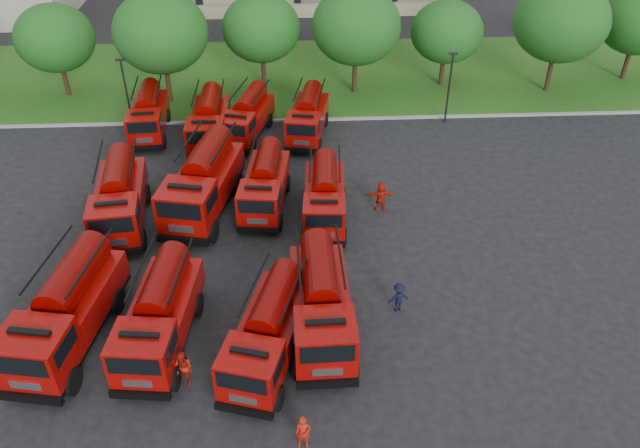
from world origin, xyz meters
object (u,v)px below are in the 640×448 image
(fire_truck_4, at_px, (119,197))
(firefighter_2, at_px, (338,340))
(firefighter_3, at_px, (397,310))
(fire_truck_0, at_px, (67,310))
(firefighter_4, at_px, (186,315))
(firefighter_5, at_px, (380,209))
(fire_truck_1, at_px, (160,314))
(fire_truck_7, at_px, (325,196))
(fire_truck_5, at_px, (203,181))
(fire_truck_3, at_px, (321,302))
(fire_truck_9, at_px, (209,122))
(fire_truck_10, at_px, (247,116))
(fire_truck_6, at_px, (265,183))
(fire_truck_11, at_px, (308,116))
(fire_truck_8, at_px, (149,114))
(firefighter_0, at_px, (304,445))
(fire_truck_2, at_px, (268,331))
(firefighter_1, at_px, (186,383))

(fire_truck_4, height_order, firefighter_2, fire_truck_4)
(firefighter_3, bearing_deg, fire_truck_0, -10.27)
(firefighter_3, bearing_deg, firefighter_4, -15.58)
(fire_truck_0, xyz_separation_m, firefighter_5, (14.71, 9.31, -1.74))
(fire_truck_1, distance_m, fire_truck_7, 11.72)
(fire_truck_5, bearing_deg, fire_truck_0, -103.97)
(fire_truck_3, relative_size, fire_truck_9, 1.07)
(firefighter_5, bearing_deg, fire_truck_0, 30.45)
(fire_truck_10, bearing_deg, firefighter_5, -34.31)
(fire_truck_6, height_order, fire_truck_11, fire_truck_6)
(fire_truck_7, bearing_deg, firefighter_2, -85.74)
(fire_truck_3, relative_size, fire_truck_7, 1.12)
(fire_truck_8, bearing_deg, firefighter_0, -72.70)
(fire_truck_2, distance_m, firefighter_1, 3.95)
(fire_truck_5, distance_m, fire_truck_6, 3.42)
(firefighter_3, height_order, firefighter_5, firefighter_5)
(firefighter_4, bearing_deg, firefighter_5, -113.81)
(fire_truck_5, relative_size, fire_truck_10, 1.25)
(fire_truck_6, relative_size, fire_truck_9, 0.98)
(fire_truck_4, relative_size, firefighter_5, 4.21)
(firefighter_1, bearing_deg, fire_truck_5, 122.83)
(fire_truck_5, relative_size, fire_truck_9, 1.22)
(fire_truck_3, xyz_separation_m, firefighter_3, (3.61, 1.09, -1.65))
(firefighter_0, xyz_separation_m, firefighter_5, (4.82, 15.21, 0.00))
(firefighter_1, bearing_deg, firefighter_0, -2.52)
(fire_truck_4, xyz_separation_m, firefighter_0, (9.51, -14.70, -1.65))
(fire_truck_1, bearing_deg, firefighter_0, -36.94)
(fire_truck_9, distance_m, firefighter_2, 19.91)
(fire_truck_3, relative_size, firefighter_0, 4.68)
(fire_truck_4, distance_m, firefighter_4, 8.82)
(firefighter_4, height_order, firefighter_5, firefighter_4)
(fire_truck_7, bearing_deg, fire_truck_8, 140.46)
(firefighter_4, bearing_deg, fire_truck_0, 42.71)
(fire_truck_11, height_order, firefighter_3, fire_truck_11)
(firefighter_1, xyz_separation_m, firefighter_2, (6.41, 2.05, 0.00))
(fire_truck_3, xyz_separation_m, fire_truck_6, (-2.66, 10.07, -0.17))
(fire_truck_6, bearing_deg, fire_truck_7, -16.84)
(fire_truck_1, distance_m, fire_truck_10, 19.17)
(fire_truck_2, distance_m, fire_truck_10, 20.21)
(fire_truck_2, bearing_deg, fire_truck_10, 111.24)
(firefighter_3, bearing_deg, firefighter_1, 7.90)
(fire_truck_4, xyz_separation_m, fire_truck_8, (-0.27, 10.58, -0.20))
(firefighter_3, relative_size, firefighter_5, 0.87)
(fire_truck_8, xyz_separation_m, firefighter_0, (9.79, -25.28, -1.45))
(fire_truck_0, bearing_deg, fire_truck_8, 99.52)
(firefighter_0, bearing_deg, fire_truck_10, 98.86)
(fire_truck_5, bearing_deg, fire_truck_10, 88.93)
(fire_truck_1, xyz_separation_m, fire_truck_5, (0.84, 10.22, 0.22))
(fire_truck_3, distance_m, firefighter_0, 6.21)
(fire_truck_1, bearing_deg, fire_truck_11, 76.00)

